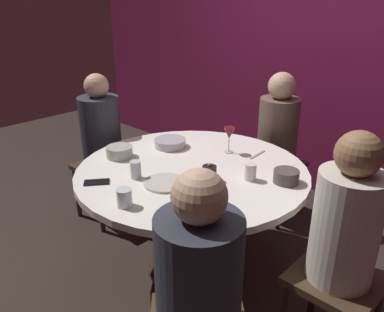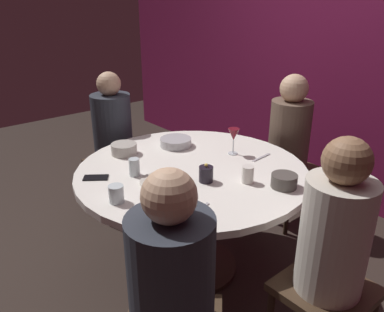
% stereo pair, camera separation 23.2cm
% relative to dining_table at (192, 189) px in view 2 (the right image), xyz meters
% --- Properties ---
extents(ground_plane, '(8.00, 8.00, 0.00)m').
position_rel_dining_table_xyz_m(ground_plane, '(0.00, 0.00, -0.60)').
color(ground_plane, '#2D231E').
extents(back_wall, '(6.00, 0.10, 2.60)m').
position_rel_dining_table_xyz_m(back_wall, '(0.00, 1.67, 0.70)').
color(back_wall, maroon).
rests_on(back_wall, ground).
extents(dining_table, '(1.41, 1.41, 0.74)m').
position_rel_dining_table_xyz_m(dining_table, '(0.00, 0.00, 0.00)').
color(dining_table, white).
rests_on(dining_table, ground).
extents(seated_diner_left, '(0.40, 0.40, 1.19)m').
position_rel_dining_table_xyz_m(seated_diner_left, '(-0.97, 0.00, 0.13)').
color(seated_diner_left, '#3F2D1E').
rests_on(seated_diner_left, ground).
extents(seated_diner_back, '(0.40, 0.40, 1.19)m').
position_rel_dining_table_xyz_m(seated_diner_back, '(0.00, 0.97, 0.14)').
color(seated_diner_back, '#3F2D1E').
rests_on(seated_diner_back, ground).
extents(seated_diner_right, '(0.40, 0.40, 1.20)m').
position_rel_dining_table_xyz_m(seated_diner_right, '(0.96, 0.00, 0.14)').
color(seated_diner_right, '#3F2D1E').
rests_on(seated_diner_right, ground).
extents(seated_diner_front_right, '(0.57, 0.57, 1.17)m').
position_rel_dining_table_xyz_m(seated_diner_front_right, '(0.68, -0.68, 0.13)').
color(seated_diner_front_right, '#3F2D1E').
rests_on(seated_diner_front_right, ground).
extents(candle_holder, '(0.08, 0.08, 0.11)m').
position_rel_dining_table_xyz_m(candle_holder, '(0.19, -0.06, 0.19)').
color(candle_holder, black).
rests_on(candle_holder, dining_table).
extents(wine_glass, '(0.08, 0.08, 0.18)m').
position_rel_dining_table_xyz_m(wine_glass, '(0.00, 0.36, 0.27)').
color(wine_glass, silver).
rests_on(wine_glass, dining_table).
extents(dinner_plate, '(0.24, 0.24, 0.01)m').
position_rel_dining_table_xyz_m(dinner_plate, '(0.04, -0.26, 0.15)').
color(dinner_plate, beige).
rests_on(dinner_plate, dining_table).
extents(cell_phone, '(0.14, 0.15, 0.01)m').
position_rel_dining_table_xyz_m(cell_phone, '(-0.25, -0.51, 0.15)').
color(cell_phone, black).
rests_on(cell_phone, dining_table).
extents(bowl_serving_large, '(0.22, 0.22, 0.06)m').
position_rel_dining_table_xyz_m(bowl_serving_large, '(-0.36, 0.16, 0.17)').
color(bowl_serving_large, '#B7B7BC').
rests_on(bowl_serving_large, dining_table).
extents(bowl_salad_center, '(0.17, 0.17, 0.07)m').
position_rel_dining_table_xyz_m(bowl_salad_center, '(-0.46, -0.20, 0.18)').
color(bowl_salad_center, '#B2ADA3').
rests_on(bowl_salad_center, dining_table).
extents(bowl_small_white, '(0.14, 0.14, 0.07)m').
position_rel_dining_table_xyz_m(bowl_small_white, '(0.52, 0.22, 0.18)').
color(bowl_small_white, '#4C4742').
rests_on(bowl_small_white, dining_table).
extents(cup_near_candle, '(0.07, 0.07, 0.10)m').
position_rel_dining_table_xyz_m(cup_near_candle, '(0.35, 0.11, 0.19)').
color(cup_near_candle, silver).
rests_on(cup_near_candle, dining_table).
extents(cup_by_left_diner, '(0.06, 0.06, 0.10)m').
position_rel_dining_table_xyz_m(cup_by_left_diner, '(-0.14, -0.32, 0.19)').
color(cup_by_left_diner, silver).
rests_on(cup_by_left_diner, dining_table).
extents(cup_by_right_diner, '(0.08, 0.08, 0.09)m').
position_rel_dining_table_xyz_m(cup_by_right_diner, '(0.07, -0.56, 0.19)').
color(cup_by_right_diner, silver).
rests_on(cup_by_right_diner, dining_table).
extents(fork_near_plate, '(0.07, 0.18, 0.01)m').
position_rel_dining_table_xyz_m(fork_near_plate, '(0.41, -0.31, 0.14)').
color(fork_near_plate, '#B7B7BC').
rests_on(fork_near_plate, dining_table).
extents(knife_near_plate, '(0.03, 0.18, 0.01)m').
position_rel_dining_table_xyz_m(knife_near_plate, '(0.17, 0.45, 0.14)').
color(knife_near_plate, '#B7B7BC').
rests_on(knife_near_plate, dining_table).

